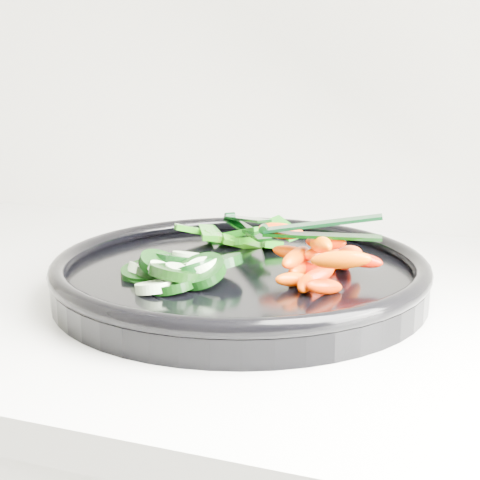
% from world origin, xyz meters
% --- Properties ---
extents(veggie_tray, '(0.43, 0.43, 0.04)m').
position_xyz_m(veggie_tray, '(-0.23, 1.68, 0.95)').
color(veggie_tray, black).
rests_on(veggie_tray, counter).
extents(cucumber_pile, '(0.12, 0.11, 0.04)m').
position_xyz_m(cucumber_pile, '(-0.27, 1.62, 0.97)').
color(cucumber_pile, black).
rests_on(cucumber_pile, veggie_tray).
extents(carrot_pile, '(0.13, 0.14, 0.05)m').
position_xyz_m(carrot_pile, '(-0.15, 1.67, 0.97)').
color(carrot_pile, '#FF0E00').
rests_on(carrot_pile, veggie_tray).
extents(pepper_pile, '(0.15, 0.11, 0.04)m').
position_xyz_m(pepper_pile, '(-0.26, 1.78, 0.96)').
color(pepper_pile, '#1C6309').
rests_on(pepper_pile, veggie_tray).
extents(tong_carrot, '(0.11, 0.03, 0.02)m').
position_xyz_m(tong_carrot, '(-0.15, 1.67, 1.00)').
color(tong_carrot, black).
rests_on(tong_carrot, carrot_pile).
extents(tong_pepper, '(0.08, 0.10, 0.02)m').
position_xyz_m(tong_pepper, '(-0.25, 1.77, 0.98)').
color(tong_pepper, black).
rests_on(tong_pepper, pepper_pile).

